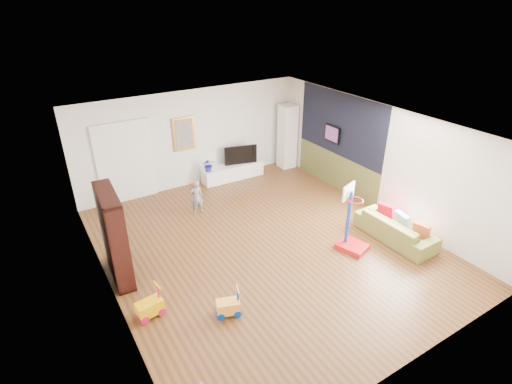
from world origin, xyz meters
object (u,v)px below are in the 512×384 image
media_console (233,172)px  basketball_hoop (356,219)px  bookshelf (114,236)px  sofa (395,229)px

media_console → basketball_hoop: basketball_hoop is taller
media_console → bookshelf: size_ratio=1.02×
basketball_hoop → media_console: bearing=77.7°
bookshelf → sofa: bearing=-16.0°
sofa → basketball_hoop: (-1.07, 0.22, 0.48)m
sofa → bookshelf: bearing=69.6°
media_console → bookshelf: bearing=-144.0°
bookshelf → basketball_hoop: (4.52, -1.74, -0.16)m
bookshelf → sofa: bookshelf is taller
basketball_hoop → sofa: bearing=-29.8°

